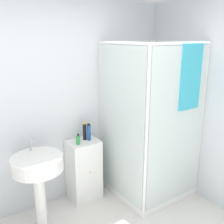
% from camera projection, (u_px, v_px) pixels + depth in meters
% --- Properties ---
extents(wall_back, '(6.40, 0.06, 2.50)m').
position_uv_depth(wall_back, '(45.00, 107.00, 3.07)').
color(wall_back, silver).
rests_on(wall_back, ground_plane).
extents(shower_enclosure, '(0.94, 0.97, 1.99)m').
position_uv_depth(shower_enclosure, '(149.00, 157.00, 3.43)').
color(shower_enclosure, white).
rests_on(shower_enclosure, ground_plane).
extents(vanity_cabinet, '(0.39, 0.33, 0.79)m').
position_uv_depth(vanity_cabinet, '(84.00, 170.00, 3.37)').
color(vanity_cabinet, white).
rests_on(vanity_cabinet, ground_plane).
extents(sink, '(0.54, 0.54, 0.97)m').
position_uv_depth(sink, '(38.00, 170.00, 2.77)').
color(sink, white).
rests_on(sink, ground_plane).
extents(soap_dispenser, '(0.05, 0.05, 0.14)m').
position_uv_depth(soap_dispenser, '(78.00, 140.00, 3.15)').
color(soap_dispenser, green).
rests_on(soap_dispenser, vanity_cabinet).
extents(shampoo_bottle_tall_black, '(0.05, 0.05, 0.23)m').
position_uv_depth(shampoo_bottle_tall_black, '(85.00, 131.00, 3.28)').
color(shampoo_bottle_tall_black, black).
rests_on(shampoo_bottle_tall_black, vanity_cabinet).
extents(shampoo_bottle_blue, '(0.05, 0.05, 0.22)m').
position_uv_depth(shampoo_bottle_blue, '(89.00, 132.00, 3.27)').
color(shampoo_bottle_blue, '#1E4C93').
rests_on(shampoo_bottle_blue, vanity_cabinet).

